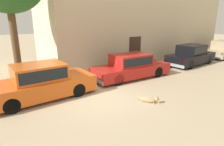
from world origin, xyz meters
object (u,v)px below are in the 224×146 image
Objects in this scene: parked_sedan_second at (131,66)px; stray_dog_spotted at (149,99)px; parked_sedan_nearest at (41,82)px; parked_sedan_fourth at (224,49)px; parked_sedan_third at (191,55)px.

parked_sedan_second is 3.61m from stray_dog_spotted.
parked_sedan_nearest is at bearing -165.55° from stray_dog_spotted.
parked_sedan_nearest reaches higher than parked_sedan_second.
parked_sedan_nearest is 5.15× the size of stray_dog_spotted.
parked_sedan_nearest is at bearing 178.75° from parked_sedan_fourth.
parked_sedan_second is 10.93m from parked_sedan_fourth.
parked_sedan_nearest is at bearing 176.79° from parked_sedan_third.
parked_sedan_nearest reaches higher than parked_sedan_third.
parked_sedan_fourth reaches higher than parked_sedan_second.
parked_sedan_fourth reaches higher than stray_dog_spotted.
parked_sedan_nearest is 16.09m from parked_sedan_fourth.
stray_dog_spotted is (-12.55, -3.26, -0.58)m from parked_sedan_fourth.
parked_sedan_third reaches higher than parked_sedan_second.
parked_sedan_second is (5.17, 0.15, -0.05)m from parked_sedan_nearest.
parked_sedan_nearest reaches higher than parked_sedan_fourth.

